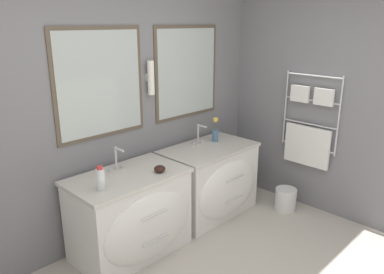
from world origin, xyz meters
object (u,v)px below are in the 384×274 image
amenity_bowl (160,169)px  vanity_left (132,215)px  vanity_right (211,180)px  flower_vase (215,131)px  waste_bin (286,199)px  toiletry_bottle (101,179)px

amenity_bowl → vanity_left: bearing=154.5°
vanity_right → flower_vase: (0.20, 0.13, 0.50)m
vanity_right → waste_bin: size_ratio=4.13×
amenity_bowl → waste_bin: bearing=-16.4°
toiletry_bottle → amenity_bowl: 0.58m
toiletry_bottle → vanity_left: bearing=10.7°
amenity_bowl → flower_vase: (1.04, 0.24, 0.09)m
vanity_right → vanity_left: bearing=180.0°
toiletry_bottle → flower_vase: size_ratio=0.72×
flower_vase → waste_bin: 1.13m
toiletry_bottle → waste_bin: size_ratio=0.80×
waste_bin → vanity_left: bearing=162.2°
waste_bin → flower_vase: bearing=124.2°
flower_vase → waste_bin: (0.47, -0.69, -0.76)m
vanity_right → toiletry_bottle: size_ratio=5.14×
vanity_right → amenity_bowl: (-0.84, -0.12, 0.42)m
toiletry_bottle → flower_vase: (1.62, 0.19, 0.02)m
vanity_right → amenity_bowl: amenity_bowl is taller
vanity_left → flower_vase: flower_vase is taller
vanity_left → amenity_bowl: size_ratio=9.98×
toiletry_bottle → waste_bin: bearing=-13.4°
toiletry_bottle → waste_bin: toiletry_bottle is taller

